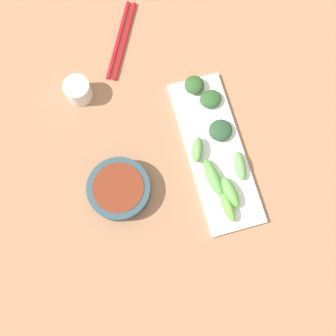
# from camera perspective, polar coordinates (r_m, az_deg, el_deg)

# --- Properties ---
(tabletop) EXTENTS (2.10, 2.10, 0.02)m
(tabletop) POSITION_cam_1_polar(r_m,az_deg,el_deg) (0.95, 0.69, -0.68)
(tabletop) COLOR #A57454
(tabletop) RESTS_ON ground
(sauce_bowl) EXTENTS (0.15, 0.15, 0.04)m
(sauce_bowl) POSITION_cam_1_polar(r_m,az_deg,el_deg) (0.91, -7.15, -3.05)
(sauce_bowl) COLOR #2F4A54
(sauce_bowl) RESTS_ON tabletop
(serving_plate) EXTENTS (0.13, 0.39, 0.01)m
(serving_plate) POSITION_cam_1_polar(r_m,az_deg,el_deg) (0.95, 6.85, 2.45)
(serving_plate) COLOR white
(serving_plate) RESTS_ON tabletop
(broccoli_stalk_0) EXTENTS (0.04, 0.08, 0.03)m
(broccoli_stalk_0) POSITION_cam_1_polar(r_m,az_deg,el_deg) (0.91, 9.04, -3.52)
(broccoli_stalk_0) COLOR #62AD49
(broccoli_stalk_0) RESTS_ON serving_plate
(broccoli_leafy_1) EXTENTS (0.05, 0.05, 0.03)m
(broccoli_leafy_1) POSITION_cam_1_polar(r_m,az_deg,el_deg) (0.99, 3.85, 11.97)
(broccoli_leafy_1) COLOR #2F5928
(broccoli_leafy_1) RESTS_ON serving_plate
(broccoli_stalk_2) EXTENTS (0.03, 0.07, 0.02)m
(broccoli_stalk_2) POSITION_cam_1_polar(r_m,az_deg,el_deg) (0.93, 10.46, 0.33)
(broccoli_stalk_2) COLOR #66A35A
(broccoli_stalk_2) RESTS_ON serving_plate
(broccoli_stalk_3) EXTENTS (0.03, 0.07, 0.03)m
(broccoli_stalk_3) POSITION_cam_1_polar(r_m,az_deg,el_deg) (0.90, 8.73, -5.71)
(broccoli_stalk_3) COLOR #66BB42
(broccoli_stalk_3) RESTS_ON serving_plate
(broccoli_stalk_4) EXTENTS (0.05, 0.07, 0.03)m
(broccoli_stalk_4) POSITION_cam_1_polar(r_m,az_deg,el_deg) (0.93, 4.33, 2.68)
(broccoli_stalk_4) COLOR #639E53
(broccoli_stalk_4) RESTS_ON serving_plate
(broccoli_stalk_5) EXTENTS (0.04, 0.10, 0.03)m
(broccoli_stalk_5) POSITION_cam_1_polar(r_m,az_deg,el_deg) (0.91, 6.61, -1.38)
(broccoli_stalk_5) COLOR #5DA149
(broccoli_stalk_5) RESTS_ON serving_plate
(broccoli_leafy_6) EXTENTS (0.07, 0.07, 0.02)m
(broccoli_leafy_6) POSITION_cam_1_polar(r_m,az_deg,el_deg) (0.95, 7.68, 5.47)
(broccoli_leafy_6) COLOR #294C30
(broccoli_leafy_6) RESTS_ON serving_plate
(broccoli_leafy_7) EXTENTS (0.06, 0.06, 0.02)m
(broccoli_leafy_7) POSITION_cam_1_polar(r_m,az_deg,el_deg) (0.98, 6.23, 9.95)
(broccoli_leafy_7) COLOR #2D5829
(broccoli_leafy_7) RESTS_ON serving_plate
(chopsticks) EXTENTS (0.13, 0.22, 0.01)m
(chopsticks) POSITION_cam_1_polar(r_m,az_deg,el_deg) (1.08, -6.78, 18.03)
(chopsticks) COLOR red
(chopsticks) RESTS_ON tabletop
(tea_cup) EXTENTS (0.06, 0.06, 0.05)m
(tea_cup) POSITION_cam_1_polar(r_m,az_deg,el_deg) (1.00, -12.96, 10.95)
(tea_cup) COLOR white
(tea_cup) RESTS_ON tabletop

